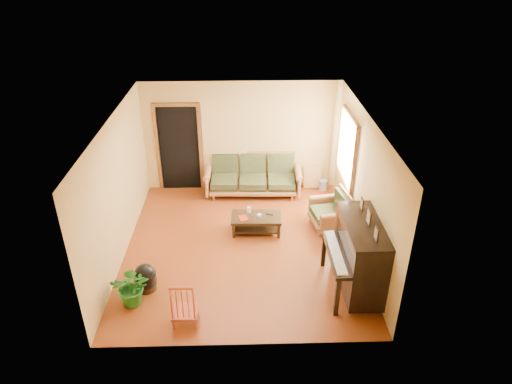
{
  "coord_description": "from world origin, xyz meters",
  "views": [
    {
      "loc": [
        0.06,
        -7.35,
        5.25
      ],
      "look_at": [
        0.27,
        0.2,
        1.1
      ],
      "focal_mm": 32.0,
      "sensor_mm": 36.0,
      "label": 1
    }
  ],
  "objects_px": {
    "sofa": "(253,176)",
    "red_chair": "(184,301)",
    "coffee_table": "(256,224)",
    "piano": "(360,257)",
    "footstool": "(146,280)",
    "potted_plant": "(132,286)",
    "armchair": "(329,210)",
    "ceramic_crock": "(323,185)"
  },
  "relations": [
    {
      "from": "coffee_table",
      "to": "footstool",
      "type": "xyz_separation_m",
      "value": [
        -1.94,
        -1.7,
        -0.0
      ]
    },
    {
      "from": "sofa",
      "to": "armchair",
      "type": "xyz_separation_m",
      "value": [
        1.53,
        -1.48,
        -0.06
      ]
    },
    {
      "from": "sofa",
      "to": "footstool",
      "type": "xyz_separation_m",
      "value": [
        -1.92,
        -3.33,
        -0.29
      ]
    },
    {
      "from": "sofa",
      "to": "ceramic_crock",
      "type": "relative_size",
      "value": 8.97
    },
    {
      "from": "armchair",
      "to": "footstool",
      "type": "distance_m",
      "value": 3.92
    },
    {
      "from": "sofa",
      "to": "potted_plant",
      "type": "bearing_deg",
      "value": -117.27
    },
    {
      "from": "armchair",
      "to": "piano",
      "type": "bearing_deg",
      "value": -94.54
    },
    {
      "from": "sofa",
      "to": "footstool",
      "type": "height_order",
      "value": "sofa"
    },
    {
      "from": "coffee_table",
      "to": "armchair",
      "type": "distance_m",
      "value": 1.52
    },
    {
      "from": "footstool",
      "to": "ceramic_crock",
      "type": "distance_m",
      "value": 5.01
    },
    {
      "from": "sofa",
      "to": "potted_plant",
      "type": "xyz_separation_m",
      "value": [
        -2.05,
        -3.69,
        -0.12
      ]
    },
    {
      "from": "sofa",
      "to": "coffee_table",
      "type": "bearing_deg",
      "value": -87.2
    },
    {
      "from": "piano",
      "to": "footstool",
      "type": "bearing_deg",
      "value": 178.36
    },
    {
      "from": "armchair",
      "to": "ceramic_crock",
      "type": "height_order",
      "value": "armchair"
    },
    {
      "from": "red_chair",
      "to": "potted_plant",
      "type": "bearing_deg",
      "value": 153.9
    },
    {
      "from": "armchair",
      "to": "red_chair",
      "type": "distance_m",
      "value": 3.78
    },
    {
      "from": "sofa",
      "to": "coffee_table",
      "type": "xyz_separation_m",
      "value": [
        0.03,
        -1.63,
        -0.28
      ]
    },
    {
      "from": "footstool",
      "to": "red_chair",
      "type": "height_order",
      "value": "red_chair"
    },
    {
      "from": "piano",
      "to": "potted_plant",
      "type": "distance_m",
      "value": 3.78
    },
    {
      "from": "sofa",
      "to": "ceramic_crock",
      "type": "height_order",
      "value": "sofa"
    },
    {
      "from": "armchair",
      "to": "footstool",
      "type": "xyz_separation_m",
      "value": [
        -3.45,
        -1.85,
        -0.23
      ]
    },
    {
      "from": "armchair",
      "to": "red_chair",
      "type": "bearing_deg",
      "value": -145.07
    },
    {
      "from": "coffee_table",
      "to": "footstool",
      "type": "height_order",
      "value": "coffee_table"
    },
    {
      "from": "sofa",
      "to": "armchair",
      "type": "height_order",
      "value": "sofa"
    },
    {
      "from": "coffee_table",
      "to": "red_chair",
      "type": "xyz_separation_m",
      "value": [
        -1.18,
        -2.51,
        0.24
      ]
    },
    {
      "from": "red_chair",
      "to": "ceramic_crock",
      "type": "bearing_deg",
      "value": 57.32
    },
    {
      "from": "sofa",
      "to": "red_chair",
      "type": "distance_m",
      "value": 4.3
    },
    {
      "from": "coffee_table",
      "to": "piano",
      "type": "distance_m",
      "value": 2.5
    },
    {
      "from": "potted_plant",
      "to": "piano",
      "type": "bearing_deg",
      "value": 4.14
    },
    {
      "from": "potted_plant",
      "to": "armchair",
      "type": "bearing_deg",
      "value": 31.67
    },
    {
      "from": "coffee_table",
      "to": "ceramic_crock",
      "type": "relative_size",
      "value": 4.16
    },
    {
      "from": "sofa",
      "to": "potted_plant",
      "type": "height_order",
      "value": "sofa"
    },
    {
      "from": "armchair",
      "to": "ceramic_crock",
      "type": "xyz_separation_m",
      "value": [
        0.16,
        1.63,
        -0.29
      ]
    },
    {
      "from": "sofa",
      "to": "red_chair",
      "type": "xyz_separation_m",
      "value": [
        -1.15,
        -4.14,
        -0.05
      ]
    },
    {
      "from": "coffee_table",
      "to": "red_chair",
      "type": "bearing_deg",
      "value": -115.12
    },
    {
      "from": "ceramic_crock",
      "to": "sofa",
      "type": "bearing_deg",
      "value": -174.89
    },
    {
      "from": "piano",
      "to": "potted_plant",
      "type": "xyz_separation_m",
      "value": [
        -3.76,
        -0.27,
        -0.31
      ]
    },
    {
      "from": "coffee_table",
      "to": "footstool",
      "type": "relative_size",
      "value": 2.64
    },
    {
      "from": "armchair",
      "to": "ceramic_crock",
      "type": "bearing_deg",
      "value": 74.6
    },
    {
      "from": "sofa",
      "to": "red_chair",
      "type": "relative_size",
      "value": 2.6
    },
    {
      "from": "potted_plant",
      "to": "red_chair",
      "type": "bearing_deg",
      "value": -26.86
    },
    {
      "from": "footstool",
      "to": "potted_plant",
      "type": "bearing_deg",
      "value": -110.46
    }
  ]
}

